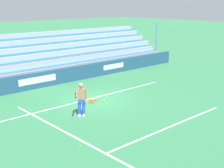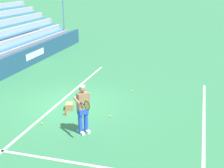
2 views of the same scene
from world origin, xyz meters
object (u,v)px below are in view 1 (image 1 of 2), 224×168
Objects in this scene: tennis_ball_near_player at (80,146)px; tennis_ball_toward_net at (106,97)px; tennis_ball_midcourt at (110,111)px; tennis_ball_far_right at (107,103)px; tennis_ball_far_left at (104,101)px; tennis_ball_stray_back at (150,100)px; ball_box_cardboard at (93,101)px; tennis_player at (81,99)px; tennis_ball_on_baseline at (66,106)px; water_bottle at (86,103)px.

tennis_ball_near_player is 1.00× the size of tennis_ball_toward_net.
tennis_ball_midcourt is 1.45m from tennis_ball_far_right.
tennis_ball_midcourt is 1.00× the size of tennis_ball_toward_net.
tennis_ball_far_left is at bearing -107.94° from tennis_ball_far_right.
tennis_ball_stray_back is 2.58m from tennis_ball_far_right.
ball_box_cardboard is 0.85m from tennis_ball_far_right.
tennis_player reaches higher than tennis_ball_toward_net.
tennis_ball_toward_net is at bearing -127.14° from tennis_ball_far_right.
tennis_ball_midcourt is at bearing 80.63° from ball_box_cardboard.
ball_box_cardboard reaches higher than tennis_ball_on_baseline.
tennis_ball_midcourt and tennis_ball_stray_back have the same top height.
water_bottle is (0.30, -1.71, 0.08)m from tennis_ball_midcourt.
tennis_ball_midcourt and tennis_ball_far_right have the same top height.
tennis_player is 3.51m from tennis_ball_toward_net.
tennis_ball_on_baseline is at bearing -96.86° from tennis_player.
tennis_ball_midcourt is (0.30, 1.80, -0.10)m from ball_box_cardboard.
tennis_player reaches higher than tennis_ball_far_left.
tennis_ball_midcourt is 1.00× the size of tennis_ball_on_baseline.
tennis_player is 25.98× the size of tennis_ball_far_right.
ball_box_cardboard reaches higher than tennis_ball_far_right.
tennis_ball_on_baseline and tennis_ball_toward_net have the same top height.
tennis_ball_toward_net is (-2.82, 0.14, 0.00)m from tennis_ball_on_baseline.
tennis_ball_midcourt is 1.00× the size of tennis_ball_stray_back.
tennis_ball_toward_net is (1.51, -2.26, 0.00)m from tennis_ball_stray_back.
tennis_ball_far_left is at bearing -139.87° from tennis_ball_near_player.
water_bottle is (-0.98, 0.51, 0.08)m from tennis_ball_on_baseline.
tennis_ball_on_baseline is at bearing -26.27° from tennis_ball_far_right.
tennis_ball_near_player is 1.00× the size of tennis_ball_far_right.
tennis_ball_near_player is at bearing 40.18° from tennis_ball_toward_net.
tennis_ball_stray_back is 1.00× the size of tennis_ball_on_baseline.
water_bottle is at bearing 11.30° from tennis_ball_toward_net.
tennis_ball_near_player is (6.74, 2.16, 0.00)m from tennis_ball_stray_back.
ball_box_cardboard is 6.06× the size of tennis_ball_on_baseline.
tennis_ball_near_player is 5.16m from tennis_ball_on_baseline.
tennis_ball_midcourt is at bearing 53.77° from tennis_ball_far_right.
tennis_ball_on_baseline is 1.00× the size of tennis_ball_far_right.
tennis_ball_near_player is at bearing 32.38° from tennis_ball_midcourt.
tennis_ball_far_right is (2.20, -1.35, 0.00)m from tennis_ball_stray_back.
tennis_ball_midcourt is 1.00× the size of tennis_ball_far_right.
tennis_ball_near_player is (2.21, 2.85, -0.86)m from tennis_player.
water_bottle is (1.30, -0.10, 0.08)m from tennis_ball_far_left.
tennis_player reaches higher than tennis_ball_near_player.
tennis_ball_on_baseline is 2.38m from tennis_ball_far_right.
tennis_ball_far_right is at bearing -142.32° from tennis_ball_near_player.
tennis_ball_on_baseline is at bearing -2.85° from tennis_ball_toward_net.
tennis_ball_far_right is at bearing -31.49° from tennis_ball_stray_back.
tennis_player is 25.98× the size of tennis_ball_stray_back.
tennis_ball_stray_back is at bearing 171.28° from tennis_player.
water_bottle is at bearing -129.90° from tennis_ball_near_player.
tennis_ball_stray_back is at bearing 151.01° from tennis_ball_on_baseline.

